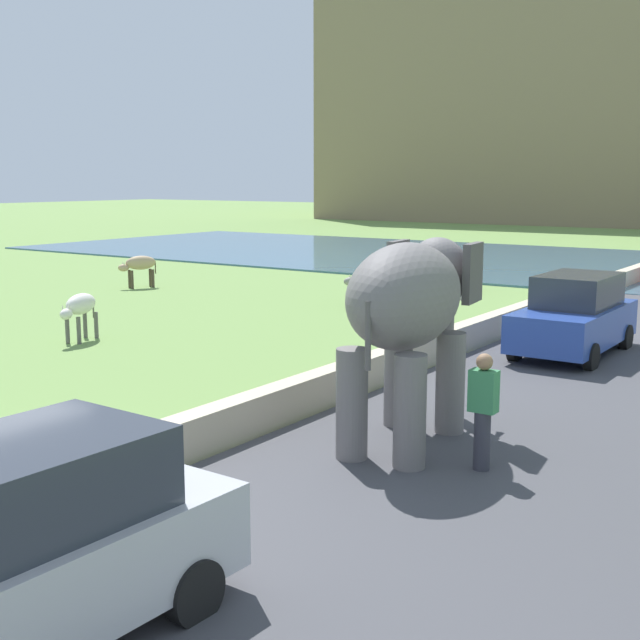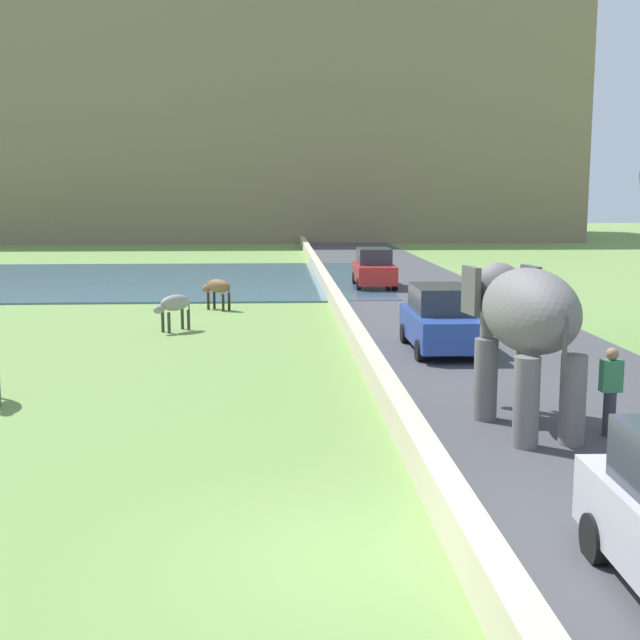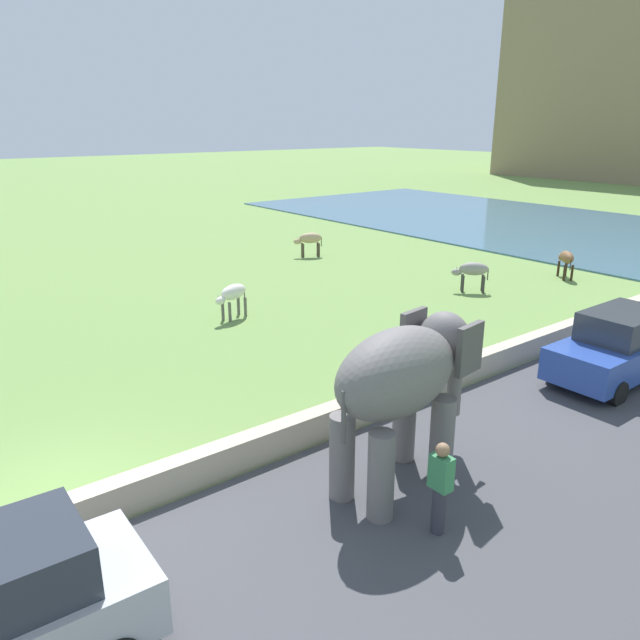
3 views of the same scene
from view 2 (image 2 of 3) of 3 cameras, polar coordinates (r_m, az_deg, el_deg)
ground_plane at (r=10.30m, az=3.01°, el=-15.88°), size 220.00×220.00×0.00m
road_surface at (r=30.22m, az=8.50°, el=0.49°), size 7.00×120.00×0.06m
barrier_wall at (r=27.69m, az=1.61°, el=0.43°), size 0.40×110.00×0.63m
lake at (r=43.72m, az=-20.29°, el=2.56°), size 36.00×18.00×0.08m
hill_distant at (r=85.89m, az=-6.49°, el=13.09°), size 64.00×28.00×21.97m
elephant at (r=15.29m, az=13.77°, el=-0.01°), size 1.77×3.56×2.99m
person_beside_elephant at (r=15.45m, az=19.23°, el=-4.56°), size 0.36×0.22×1.63m
car_blue at (r=22.72m, az=8.29°, el=0.02°), size 1.81×4.01×1.80m
car_red at (r=37.99m, az=3.72°, el=3.54°), size 1.86×4.03×1.80m
cow_brown at (r=30.96m, az=-7.03°, el=2.22°), size 1.26×1.17×1.15m
cow_grey at (r=26.32m, az=-9.95°, el=1.02°), size 1.22×1.22×1.15m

